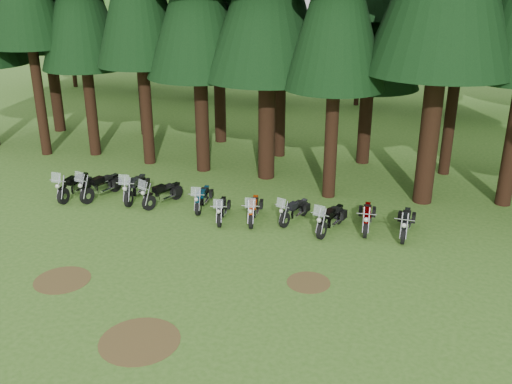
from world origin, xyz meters
TOP-DOWN VIEW (x-y plane):
  - ground at (0.00, 0.00)m, footprint 120.00×120.00m
  - decid_0 at (-22.10, 25.26)m, footprint 8.00×7.78m
  - decid_1 at (-15.99, 25.76)m, footprint 7.91×7.69m
  - decid_2 at (-10.43, 24.78)m, footprint 6.72×6.53m
  - decid_3 at (-4.71, 25.13)m, footprint 6.12×5.95m
  - decid_4 at (1.58, 26.32)m, footprint 5.93×5.76m
  - decid_5 at (8.29, 25.71)m, footprint 8.45×8.21m
  - dirt_patch_0 at (-3.00, -2.00)m, footprint 1.80×1.80m
  - dirt_patch_1 at (4.50, 0.50)m, footprint 1.40×1.40m
  - dirt_patch_2 at (1.00, -4.00)m, footprint 2.20×2.20m
  - motorcycle_0 at (-7.00, 4.19)m, footprint 0.45×2.40m
  - motorcycle_1 at (-5.87, 4.54)m, footprint 0.77×2.42m
  - motorcycle_2 at (-4.34, 4.85)m, footprint 0.73×2.44m
  - motorcycle_3 at (-2.96, 4.71)m, footprint 1.01×2.19m
  - motorcycle_4 at (-1.21, 4.90)m, footprint 0.64×2.09m
  - motorcycle_5 at (-0.00, 4.09)m, footprint 0.78×1.98m
  - motorcycle_6 at (1.21, 4.45)m, footprint 0.76×2.17m
  - motorcycle_7 at (2.75, 4.92)m, footprint 0.81×2.03m
  - motorcycle_8 at (4.30, 4.50)m, footprint 0.74×2.28m
  - motorcycle_9 at (5.56, 5.16)m, footprint 0.42×2.20m
  - motorcycle_10 at (7.01, 5.11)m, footprint 0.32×2.20m

SIDE VIEW (x-z plane):
  - ground at x=0.00m, z-range 0.00..0.00m
  - dirt_patch_0 at x=-3.00m, z-range 0.00..0.01m
  - dirt_patch_1 at x=4.50m, z-range 0.00..0.01m
  - dirt_patch_2 at x=1.00m, z-range 0.00..0.01m
  - motorcycle_5 at x=0.00m, z-range -0.21..1.05m
  - motorcycle_7 at x=2.75m, z-range -0.21..1.07m
  - motorcycle_4 at x=-1.21m, z-range -0.22..1.10m
  - motorcycle_10 at x=7.01m, z-range 0.01..0.90m
  - motorcycle_9 at x=5.56m, z-range 0.01..0.90m
  - motorcycle_6 at x=1.21m, z-range -0.23..1.14m
  - motorcycle_3 at x=-2.96m, z-range -0.23..1.18m
  - motorcycle_8 at x=4.30m, z-range -0.24..1.20m
  - motorcycle_0 at x=-7.00m, z-range -0.25..1.26m
  - motorcycle_1 at x=-5.87m, z-range -0.25..1.27m
  - motorcycle_2 at x=-4.34m, z-range -0.25..1.28m
  - decid_4 at x=1.58m, z-range 0.67..8.07m
  - decid_3 at x=-4.71m, z-range 0.69..8.34m
  - decid_2 at x=-10.43m, z-range 0.76..9.15m
  - decid_1 at x=-15.99m, z-range 0.89..10.77m
  - decid_0 at x=-22.10m, z-range 0.90..10.90m
  - decid_5 at x=8.29m, z-range 0.95..11.51m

